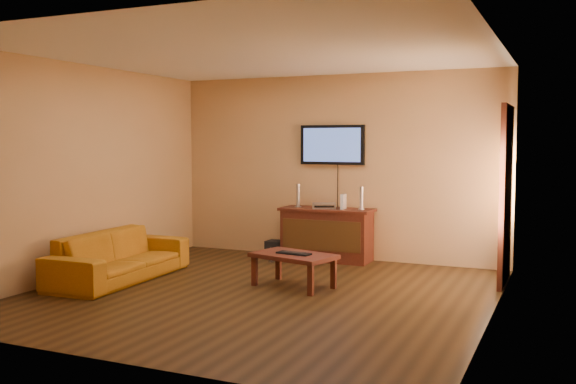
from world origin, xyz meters
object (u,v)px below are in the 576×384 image
Objects in this scene: speaker_left at (298,196)px; game_console at (343,202)px; television at (332,145)px; subwoofer at (275,249)px; keyboard at (294,253)px; coffee_table at (294,258)px; av_receiver at (324,206)px; speaker_right at (361,199)px; media_console at (327,234)px; sofa at (120,248)px; bottle at (271,255)px.

speaker_left is 1.58× the size of game_console.
television reaches higher than subwoofer.
television is 2.29× the size of keyboard.
coffee_table is 3.20× the size of av_receiver.
television is 2.94× the size of av_receiver.
speaker_right is at bearing 3.27° from subwoofer.
media_console is 0.66× the size of sofa.
av_receiver reaches higher than bottle.
keyboard reaches higher than subwoofer.
speaker_left is at bearing -178.99° from media_console.
keyboard is at bearing -55.20° from bottle.
game_console is at bearing -23.31° from av_receiver.
television is 3.39m from sofa.
speaker_right is (0.27, 1.79, 0.57)m from coffee_table.
speaker_right is 1.53× the size of bottle.
coffee_table is 1.83m from av_receiver.
media_console is at bearing -90.00° from television.
av_receiver is at bearing 2.76° from subwoofer.
speaker_right reaches higher than keyboard.
sofa is (-2.15, -0.50, 0.05)m from coffee_table.
bottle is (-0.93, 1.33, -0.24)m from coffee_table.
subwoofer is at bearing -171.98° from speaker_left.
subwoofer is (-0.35, -0.05, -0.80)m from speaker_left.
television reaches higher than speaker_right.
av_receiver is at bearing 99.47° from keyboard.
av_receiver is 0.78× the size of keyboard.
speaker_right is 0.76× the size of keyboard.
coffee_table is at bearing 117.28° from keyboard.
game_console is at bearing 89.60° from coffee_table.
media_console is 4.14× the size of speaker_right.
bottle is (-0.24, -0.44, -0.82)m from speaker_left.
media_console is at bearing -42.37° from sofa.
keyboard is at bearing -82.65° from television.
speaker_right is at bearing 81.46° from coffee_table.
keyboard is at bearing -58.54° from subwoofer.
av_receiver is at bearing -176.25° from speaker_right.
speaker_left is 1.39× the size of subwoofer.
keyboard is (0.01, -0.02, 0.07)m from coffee_table.
media_console is 1.82m from keyboard.
subwoofer is at bearing 121.23° from keyboard.
game_console reaches higher than av_receiver.
coffee_table is 1.90m from speaker_right.
coffee_table is at bearing -82.92° from television.
keyboard is at bearing -104.08° from av_receiver.
speaker_left is at bearing 61.59° from bottle.
av_receiver is 1.02m from subwoofer.
keyboard is (0.26, -2.02, -1.26)m from television.
av_receiver reaches higher than media_console.
speaker_left is (1.45, 2.27, 0.52)m from sofa.
keyboard is at bearing -68.47° from speaker_left.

